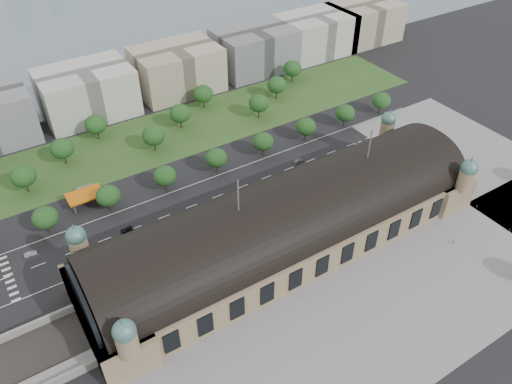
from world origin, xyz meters
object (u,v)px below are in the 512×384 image
traffic_car_6 (358,144)px  bus_west (209,211)px  bus_mid (266,194)px  pedestrian_2 (477,206)px  parked_car_0 (117,267)px  pedestrian_0 (453,242)px  traffic_car_4 (279,190)px  pedestrian_1 (510,230)px  traffic_car_5 (298,161)px  parked_car_6 (214,225)px  parked_car_1 (102,269)px  parked_car_2 (102,266)px  parked_car_4 (132,254)px  parked_car_3 (165,246)px  traffic_car_1 (30,254)px  traffic_car_2 (126,229)px  petrol_station (86,193)px  bus_east (305,170)px  parked_car_5 (163,249)px

traffic_car_6 → bus_west: bus_west is taller
bus_mid → pedestrian_2: bus_mid is taller
parked_car_0 → pedestrian_0: size_ratio=2.22×
traffic_car_4 → pedestrian_1: 90.00m
pedestrian_1 → traffic_car_5: bearing=80.0°
parked_car_6 → pedestrian_0: size_ratio=3.04×
parked_car_1 → parked_car_2: (0.37, 1.56, -0.16)m
parked_car_4 → pedestrian_1: pedestrian_1 is taller
parked_car_2 → parked_car_3: parked_car_3 is taller
traffic_car_6 → parked_car_1: parked_car_1 is taller
parked_car_4 → bus_west: 34.07m
parked_car_3 → pedestrian_2: size_ratio=2.52×
traffic_car_1 → parked_car_1: 28.58m
traffic_car_2 → traffic_car_6: 114.23m
petrol_station → traffic_car_1: size_ratio=3.19×
traffic_car_2 → traffic_car_6: (114.21, -2.16, 0.02)m
traffic_car_1 → parked_car_2: bearing=-131.1°
parked_car_2 → pedestrian_1: (136.51, -64.80, 0.21)m
parked_car_2 → parked_car_3: (22.91, -2.62, 0.04)m
bus_mid → parked_car_3: bearing=99.0°
pedestrian_2 → parked_car_0: bearing=56.2°
traffic_car_4 → pedestrian_2: bearing=46.3°
parked_car_4 → bus_mid: bearing=69.3°
traffic_car_2 → parked_car_1: size_ratio=0.81×
parked_car_0 → parked_car_1: parked_car_1 is taller
parked_car_2 → pedestrian_0: size_ratio=2.56×
petrol_station → bus_mid: petrol_station is taller
bus_mid → pedestrian_2: bearing=-123.6°
traffic_car_1 → traffic_car_6: 148.22m
parked_car_1 → bus_west: bus_west is taller
traffic_car_5 → parked_car_3: bearing=100.3°
traffic_car_5 → petrol_station: bearing=70.8°
parked_car_2 → pedestrian_2: pedestrian_2 is taller
traffic_car_4 → parked_car_6: (-33.30, -4.71, 0.08)m
traffic_car_5 → parked_car_0: traffic_car_5 is taller
traffic_car_4 → pedestrian_1: size_ratio=2.38×
traffic_car_6 → parked_car_2: 128.88m
parked_car_3 → traffic_car_6: bearing=77.1°
bus_east → traffic_car_6: bearing=-87.7°
parked_car_2 → parked_car_5: parked_car_5 is taller
pedestrian_1 → parked_car_5: bearing=115.0°
parked_car_1 → bus_mid: bus_mid is taller
parked_car_3 → pedestrian_0: size_ratio=2.32×
parked_car_0 → bus_west: size_ratio=0.34×
traffic_car_4 → bus_west: bus_west is taller
traffic_car_2 → bus_west: (30.83, -8.47, 0.94)m
petrol_station → parked_car_3: (15.37, -42.90, -2.26)m
traffic_car_5 → parked_car_6: (-52.38, -16.97, -0.01)m
traffic_car_5 → bus_mid: 28.87m
traffic_car_1 → bus_mid: bearing=-97.2°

